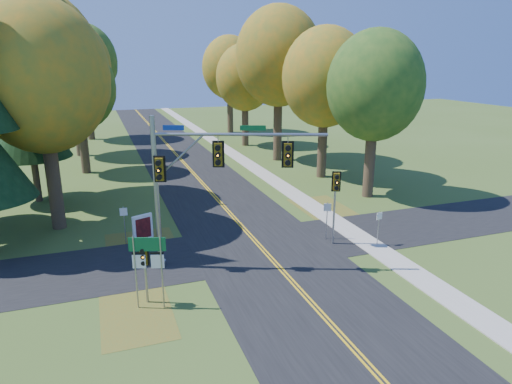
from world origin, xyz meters
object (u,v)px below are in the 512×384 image
object	(u,v)px
traffic_mast	(198,173)
route_sign_cluster	(148,258)
east_signal_pole	(336,190)
info_kiosk	(143,229)

from	to	relation	value
traffic_mast	route_sign_cluster	xyz separation A→B (m)	(-3.00, -3.23, -2.71)
traffic_mast	route_sign_cluster	distance (m)	5.18
traffic_mast	east_signal_pole	distance (m)	8.13
east_signal_pole	route_sign_cluster	size ratio (longest dim) A/B	1.32
traffic_mast	east_signal_pole	bearing A→B (deg)	22.80
east_signal_pole	info_kiosk	world-z (taller)	east_signal_pole
route_sign_cluster	info_kiosk	world-z (taller)	route_sign_cluster
traffic_mast	route_sign_cluster	world-z (taller)	traffic_mast
east_signal_pole	route_sign_cluster	world-z (taller)	east_signal_pole
info_kiosk	traffic_mast	bearing A→B (deg)	-82.69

